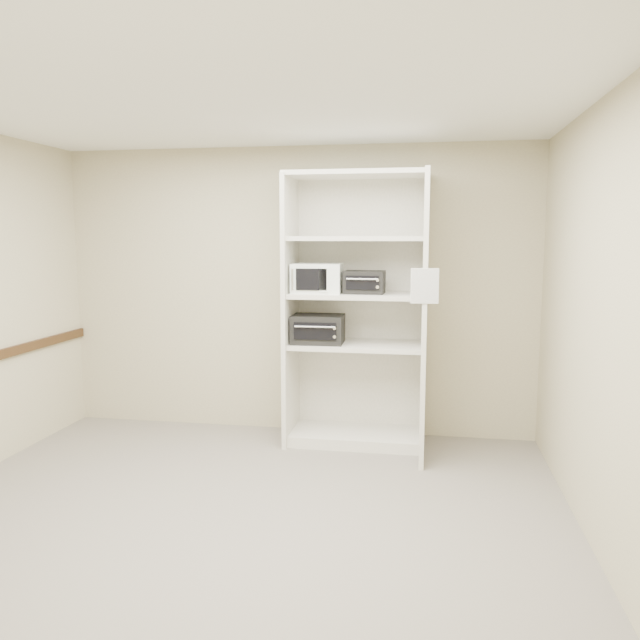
% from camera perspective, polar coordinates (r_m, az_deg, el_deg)
% --- Properties ---
extents(floor, '(4.50, 4.00, 0.01)m').
position_cam_1_polar(floor, '(4.40, -7.85, -17.53)').
color(floor, slate).
rests_on(floor, ground).
extents(ceiling, '(4.50, 4.00, 0.01)m').
position_cam_1_polar(ceiling, '(4.07, -8.58, 19.36)').
color(ceiling, white).
extents(wall_back, '(4.50, 0.02, 2.70)m').
position_cam_1_polar(wall_back, '(5.94, -2.26, 2.64)').
color(wall_back, tan).
rests_on(wall_back, ground).
extents(wall_front, '(4.50, 0.02, 2.70)m').
position_cam_1_polar(wall_front, '(2.24, -24.25, -6.44)').
color(wall_front, tan).
rests_on(wall_front, ground).
extents(wall_right, '(0.02, 4.00, 2.70)m').
position_cam_1_polar(wall_right, '(3.96, 24.54, -0.57)').
color(wall_right, tan).
rests_on(wall_right, ground).
extents(shelving_unit, '(1.24, 0.92, 2.42)m').
position_cam_1_polar(shelving_unit, '(5.57, 3.83, 0.03)').
color(shelving_unit, silver).
rests_on(shelving_unit, floor).
extents(microwave, '(0.44, 0.34, 0.26)m').
position_cam_1_polar(microwave, '(5.54, -0.26, 3.84)').
color(microwave, white).
rests_on(microwave, shelving_unit).
extents(toaster_oven_upper, '(0.36, 0.27, 0.20)m').
position_cam_1_polar(toaster_oven_upper, '(5.50, 4.09, 3.47)').
color(toaster_oven_upper, black).
rests_on(toaster_oven_upper, shelving_unit).
extents(toaster_oven_lower, '(0.46, 0.35, 0.25)m').
position_cam_1_polar(toaster_oven_lower, '(5.58, -0.19, -0.83)').
color(toaster_oven_lower, black).
rests_on(toaster_oven_lower, shelving_unit).
extents(paper_sign, '(0.21, 0.02, 0.27)m').
position_cam_1_polar(paper_sign, '(4.88, 9.55, 3.09)').
color(paper_sign, white).
rests_on(paper_sign, shelving_unit).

